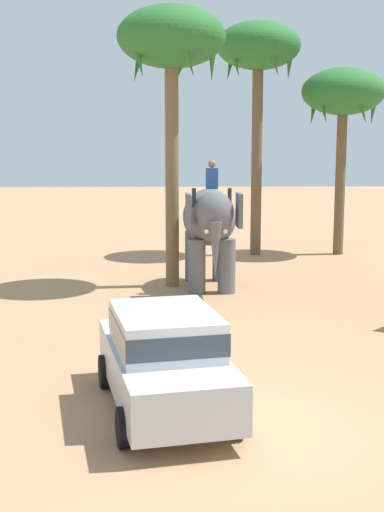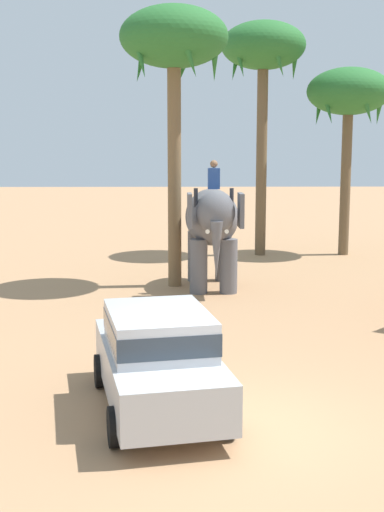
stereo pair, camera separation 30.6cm
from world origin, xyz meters
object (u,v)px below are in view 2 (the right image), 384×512
palm_tree_behind_elephant (263,53)px  palm_tree_near_hut (349,96)px  elephant_with_mahout (212,223)px  palm_tree_left_of_road (174,46)px  car_sedan_foreground (158,356)px

palm_tree_behind_elephant → palm_tree_near_hut: 3.66m
elephant_with_mahout → palm_tree_left_of_road: size_ratio=0.47×
palm_tree_left_of_road → elephant_with_mahout: bearing=-19.4°
palm_tree_behind_elephant → car_sedan_foreground: bearing=-102.4°
car_sedan_foreground → palm_tree_left_of_road: bearing=88.9°
elephant_with_mahout → palm_tree_near_hut: bearing=49.1°
palm_tree_left_of_road → car_sedan_foreground: bearing=-91.1°
car_sedan_foreground → palm_tree_left_of_road: 11.86m
elephant_with_mahout → palm_tree_left_of_road: (-1.13, 0.40, 5.19)m
palm_tree_near_hut → palm_tree_behind_elephant: bearing=-179.8°
palm_tree_near_hut → palm_tree_left_of_road: (-6.63, -5.96, 1.05)m
elephant_with_mahout → palm_tree_left_of_road: 5.33m
car_sedan_foreground → palm_tree_near_hut: palm_tree_near_hut is taller
car_sedan_foreground → palm_tree_behind_elephant: bearing=77.6°
car_sedan_foreground → palm_tree_behind_elephant: (3.52, 16.02, 6.79)m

